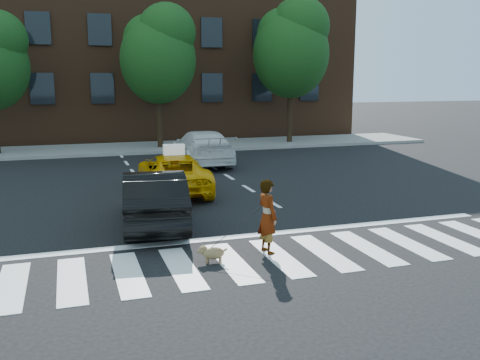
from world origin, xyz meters
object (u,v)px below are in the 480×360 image
object	(u,v)px
tree_mid	(159,50)
taxi	(173,173)
white_suv	(202,147)
dog	(211,253)
tree_right	(292,44)
woman	(267,217)
black_sedan	(154,198)

from	to	relation	value
tree_mid	taxi	size ratio (longest dim) A/B	1.62
white_suv	dog	distance (m)	12.19
tree_right	dog	distance (m)	19.73
white_suv	dog	world-z (taller)	white_suv
woman	tree_right	bearing A→B (deg)	-34.69
black_sedan	dog	size ratio (longest dim) A/B	7.23
tree_right	white_suv	bearing A→B (deg)	-140.79
taxi	dog	distance (m)	6.78
tree_right	woman	world-z (taller)	tree_right
black_sedan	woman	bearing A→B (deg)	130.34
tree_mid	woman	world-z (taller)	tree_mid
white_suv	tree_mid	bearing A→B (deg)	-78.86
tree_mid	white_suv	bearing A→B (deg)	-80.18
tree_mid	black_sedan	size ratio (longest dim) A/B	1.72
taxi	dog	size ratio (longest dim) A/B	7.67
white_suv	woman	size ratio (longest dim) A/B	3.15
tree_right	black_sedan	xyz separation A→B (m)	(-9.53, -13.83, -4.58)
tree_mid	black_sedan	bearing A→B (deg)	-100.38
black_sedan	dog	world-z (taller)	black_sedan
woman	white_suv	bearing A→B (deg)	-17.46
white_suv	woman	distance (m)	11.74
tree_right	taxi	size ratio (longest dim) A/B	1.76
taxi	woman	distance (m)	6.56
tree_right	black_sedan	size ratio (longest dim) A/B	1.87
black_sedan	white_suv	distance (m)	9.46
black_sedan	white_suv	world-z (taller)	white_suv
tree_mid	black_sedan	world-z (taller)	tree_mid
tree_mid	dog	distance (m)	17.59
tree_right	dog	world-z (taller)	tree_right
tree_right	taxi	distance (m)	13.92
woman	taxi	bearing A→B (deg)	-3.99
tree_right	tree_mid	bearing A→B (deg)	180.00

